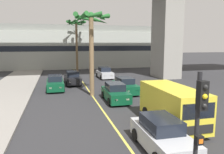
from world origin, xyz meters
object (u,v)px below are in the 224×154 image
at_px(car_queue_fifth, 115,93).
at_px(traffic_light_median_near, 198,128).
at_px(car_queue_fourth, 73,78).
at_px(car_queue_third, 162,135).
at_px(car_queue_second, 125,86).
at_px(car_queue_sixth, 105,73).
at_px(palm_tree_mid_median, 91,29).
at_px(car_queue_front, 55,83).
at_px(palm_tree_near_median, 76,30).
at_px(delivery_van, 172,105).

relative_size(car_queue_fifth, traffic_light_median_near, 0.98).
bearing_deg(car_queue_fourth, car_queue_third, -81.47).
xyz_separation_m(car_queue_second, car_queue_fifth, (-1.77, -2.81, 0.00)).
bearing_deg(car_queue_sixth, palm_tree_mid_median, -108.58).
bearing_deg(car_queue_front, palm_tree_mid_median, -44.81).
bearing_deg(car_queue_front, car_queue_fifth, -50.17).
bearing_deg(car_queue_sixth, palm_tree_near_median, 107.30).
xyz_separation_m(car_queue_second, car_queue_sixth, (0.05, 9.97, 0.00)).
height_order(delivery_van, palm_tree_near_median, palm_tree_near_median).
xyz_separation_m(car_queue_third, palm_tree_mid_median, (-1.35, 11.76, 5.48)).
bearing_deg(palm_tree_near_median, car_queue_front, -103.29).
xyz_separation_m(car_queue_second, palm_tree_mid_median, (-3.36, -0.19, 5.48)).
height_order(car_queue_third, palm_tree_mid_median, palm_tree_mid_median).
relative_size(delivery_van, traffic_light_median_near, 1.25).
height_order(car_queue_front, car_queue_fifth, same).
xyz_separation_m(car_queue_fourth, delivery_van, (4.74, -15.35, 0.57)).
xyz_separation_m(car_queue_second, palm_tree_near_median, (-2.93, 19.53, 6.61)).
bearing_deg(car_queue_sixth, car_queue_third, -95.39).
height_order(car_queue_fifth, car_queue_sixth, same).
xyz_separation_m(car_queue_front, traffic_light_median_near, (3.74, -19.16, 1.99)).
relative_size(car_queue_second, car_queue_fourth, 1.00).
distance_m(car_queue_second, car_queue_fourth, 7.77).
xyz_separation_m(car_queue_front, car_queue_second, (6.78, -3.20, 0.00)).
bearing_deg(car_queue_fifth, car_queue_front, 129.83).
height_order(car_queue_fourth, traffic_light_median_near, traffic_light_median_near).
distance_m(car_queue_sixth, palm_tree_near_median, 12.00).
relative_size(car_queue_second, delivery_van, 0.79).
distance_m(car_queue_fifth, traffic_light_median_near, 13.36).
bearing_deg(car_queue_third, traffic_light_median_near, -104.35).
xyz_separation_m(car_queue_second, car_queue_third, (-2.02, -11.95, 0.00)).
height_order(car_queue_sixth, delivery_van, delivery_van).
distance_m(car_queue_third, car_queue_fifth, 9.15).
relative_size(car_queue_front, car_queue_second, 0.99).
height_order(car_queue_fourth, palm_tree_near_median, palm_tree_near_median).
xyz_separation_m(car_queue_sixth, delivery_van, (-0.04, -19.16, 0.57)).
height_order(car_queue_second, palm_tree_mid_median, palm_tree_mid_median).
xyz_separation_m(car_queue_front, palm_tree_near_median, (3.86, 16.33, 6.61)).
relative_size(car_queue_third, car_queue_fifth, 1.00).
xyz_separation_m(car_queue_front, car_queue_sixth, (6.83, 6.77, 0.00)).
bearing_deg(car_queue_front, car_queue_second, -25.27).
relative_size(car_queue_fourth, palm_tree_mid_median, 0.54).
xyz_separation_m(delivery_van, palm_tree_mid_median, (-3.37, 9.00, 4.91)).
xyz_separation_m(delivery_van, traffic_light_median_near, (-3.05, -6.77, 1.43)).
bearing_deg(car_queue_front, palm_tree_near_median, 76.71).
xyz_separation_m(car_queue_second, delivery_van, (0.01, -9.19, 0.57)).
xyz_separation_m(car_queue_front, car_queue_fourth, (2.05, 2.96, 0.00)).
height_order(car_queue_third, delivery_van, delivery_van).
relative_size(palm_tree_near_median, palm_tree_mid_median, 1.17).
distance_m(car_queue_third, delivery_van, 3.47).
distance_m(car_queue_fourth, palm_tree_near_median, 15.03).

